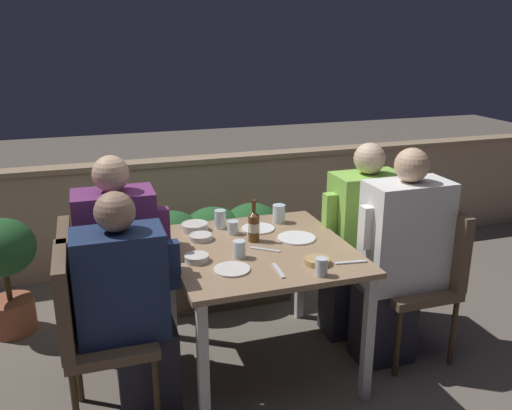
% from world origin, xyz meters
% --- Properties ---
extents(ground_plane, '(16.00, 16.00, 0.00)m').
position_xyz_m(ground_plane, '(0.00, 0.00, 0.00)').
color(ground_plane, '#665B51').
extents(parapet_wall, '(9.00, 0.18, 0.90)m').
position_xyz_m(parapet_wall, '(0.00, 1.64, 0.45)').
color(parapet_wall, tan).
rests_on(parapet_wall, ground_plane).
extents(dining_table, '(0.97, 1.02, 0.75)m').
position_xyz_m(dining_table, '(0.00, 0.00, 0.66)').
color(dining_table, '#937556').
rests_on(dining_table, ground_plane).
extents(planter_hedge, '(1.06, 0.47, 0.71)m').
position_xyz_m(planter_hedge, '(-0.06, 0.87, 0.39)').
color(planter_hedge, brown).
rests_on(planter_hedge, ground_plane).
extents(chair_left_near, '(0.43, 0.43, 0.91)m').
position_xyz_m(chair_left_near, '(-0.93, -0.19, 0.55)').
color(chair_left_near, brown).
rests_on(chair_left_near, ground_plane).
extents(person_navy_jumper, '(0.50, 0.26, 1.19)m').
position_xyz_m(person_navy_jumper, '(-0.73, -0.19, 0.60)').
color(person_navy_jumper, '#282833').
rests_on(person_navy_jumper, ground_plane).
extents(chair_left_far, '(0.43, 0.43, 0.91)m').
position_xyz_m(chair_left_far, '(-0.92, 0.17, 0.55)').
color(chair_left_far, brown).
rests_on(chair_left_far, ground_plane).
extents(person_purple_stripe, '(0.49, 0.26, 1.28)m').
position_xyz_m(person_purple_stripe, '(-0.72, 0.17, 0.64)').
color(person_purple_stripe, '#282833').
rests_on(person_purple_stripe, ground_plane).
extents(chair_right_near, '(0.43, 0.43, 0.91)m').
position_xyz_m(chair_right_near, '(0.98, -0.15, 0.55)').
color(chair_right_near, brown).
rests_on(chair_right_near, ground_plane).
extents(person_white_polo, '(0.52, 0.26, 1.28)m').
position_xyz_m(person_white_polo, '(0.78, -0.15, 0.64)').
color(person_white_polo, '#282833').
rests_on(person_white_polo, ground_plane).
extents(chair_right_far, '(0.43, 0.43, 0.91)m').
position_xyz_m(chair_right_far, '(0.92, 0.20, 0.55)').
color(chair_right_far, brown).
rests_on(chair_right_far, ground_plane).
extents(person_green_blouse, '(0.50, 0.26, 1.25)m').
position_xyz_m(person_green_blouse, '(0.72, 0.20, 0.63)').
color(person_green_blouse, '#282833').
rests_on(person_green_blouse, ground_plane).
extents(beer_bottle, '(0.06, 0.06, 0.24)m').
position_xyz_m(beer_bottle, '(-0.01, 0.10, 0.84)').
color(beer_bottle, brown).
rests_on(beer_bottle, dining_table).
extents(plate_0, '(0.22, 0.22, 0.01)m').
position_xyz_m(plate_0, '(0.24, 0.06, 0.75)').
color(plate_0, white).
rests_on(plate_0, dining_table).
extents(plate_1, '(0.20, 0.20, 0.01)m').
position_xyz_m(plate_1, '(0.08, 0.27, 0.75)').
color(plate_1, white).
rests_on(plate_1, dining_table).
extents(plate_2, '(0.18, 0.18, 0.01)m').
position_xyz_m(plate_2, '(-0.23, -0.24, 0.75)').
color(plate_2, silver).
rests_on(plate_2, dining_table).
extents(bowl_0, '(0.13, 0.13, 0.03)m').
position_xyz_m(bowl_0, '(-0.29, 0.21, 0.77)').
color(bowl_0, beige).
rests_on(bowl_0, dining_table).
extents(bowl_1, '(0.13, 0.13, 0.04)m').
position_xyz_m(bowl_1, '(-0.37, -0.08, 0.77)').
color(bowl_1, beige).
rests_on(bowl_1, dining_table).
extents(bowl_2, '(0.16, 0.16, 0.05)m').
position_xyz_m(bowl_2, '(-0.29, 0.37, 0.78)').
color(bowl_2, beige).
rests_on(bowl_2, dining_table).
extents(bowl_3, '(0.13, 0.13, 0.03)m').
position_xyz_m(bowl_3, '(0.21, -0.30, 0.77)').
color(bowl_3, tan).
rests_on(bowl_3, dining_table).
extents(glass_cup_0, '(0.07, 0.07, 0.08)m').
position_xyz_m(glass_cup_0, '(-0.09, 0.24, 0.79)').
color(glass_cup_0, silver).
rests_on(glass_cup_0, dining_table).
extents(glass_cup_1, '(0.08, 0.08, 0.11)m').
position_xyz_m(glass_cup_1, '(0.24, 0.35, 0.81)').
color(glass_cup_1, silver).
rests_on(glass_cup_1, dining_table).
extents(glass_cup_2, '(0.06, 0.06, 0.09)m').
position_xyz_m(glass_cup_2, '(0.17, -0.43, 0.79)').
color(glass_cup_2, silver).
rests_on(glass_cup_2, dining_table).
extents(glass_cup_3, '(0.07, 0.07, 0.09)m').
position_xyz_m(glass_cup_3, '(-0.15, -0.10, 0.80)').
color(glass_cup_3, silver).
rests_on(glass_cup_3, dining_table).
extents(glass_cup_4, '(0.07, 0.07, 0.11)m').
position_xyz_m(glass_cup_4, '(-0.13, 0.36, 0.80)').
color(glass_cup_4, silver).
rests_on(glass_cup_4, dining_table).
extents(fork_0, '(0.15, 0.12, 0.01)m').
position_xyz_m(fork_0, '(0.01, -0.05, 0.75)').
color(fork_0, silver).
rests_on(fork_0, dining_table).
extents(fork_1, '(0.17, 0.04, 0.01)m').
position_xyz_m(fork_1, '(0.37, -0.35, 0.75)').
color(fork_1, silver).
rests_on(fork_1, dining_table).
extents(fork_2, '(0.03, 0.17, 0.01)m').
position_xyz_m(fork_2, '(-0.01, -0.33, 0.75)').
color(fork_2, silver).
rests_on(fork_2, dining_table).
extents(potted_plant, '(0.41, 0.41, 0.77)m').
position_xyz_m(potted_plant, '(-1.42, 0.86, 0.48)').
color(potted_plant, '#9E5638').
rests_on(potted_plant, ground_plane).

